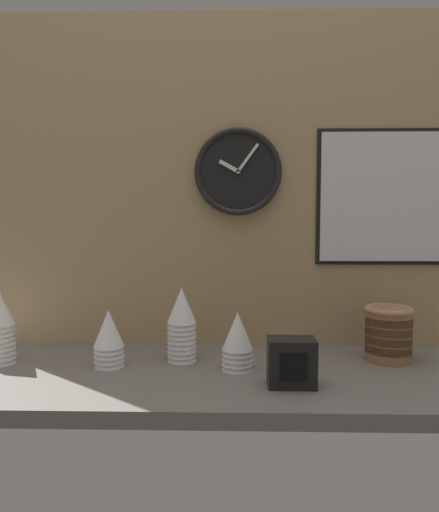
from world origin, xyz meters
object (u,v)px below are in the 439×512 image
object	(u,v)px
cup_stack_center_right	(238,341)
napkin_dispenser	(291,362)
bowl_stack_far_right	(388,332)
menu_board	(382,197)
cup_stack_center_left	(109,338)
wall_clock	(238,172)
cup_stack_center	(182,324)

from	to	relation	value
cup_stack_center_right	napkin_dispenser	world-z (taller)	cup_stack_center_right
bowl_stack_far_right	menu_board	world-z (taller)	menu_board
cup_stack_center_right	bowl_stack_far_right	world-z (taller)	cup_stack_center_right
cup_stack_center_left	bowl_stack_far_right	distance (cm)	79.32
wall_clock	napkin_dispenser	distance (cm)	62.24
menu_board	napkin_dispenser	size ratio (longest dim) A/B	3.65
cup_stack_center	napkin_dispenser	distance (cm)	35.11
cup_stack_center_right	menu_board	bearing A→B (deg)	27.86
bowl_stack_far_right	wall_clock	size ratio (longest dim) A/B	0.57
cup_stack_center	napkin_dispenser	size ratio (longest dim) A/B	1.82
cup_stack_center_left	menu_board	world-z (taller)	menu_board
cup_stack_center_right	cup_stack_center	world-z (taller)	cup_stack_center
cup_stack_center_right	cup_stack_center_left	world-z (taller)	same
wall_clock	cup_stack_center_right	bearing A→B (deg)	-90.91
wall_clock	napkin_dispenser	bearing A→B (deg)	-70.39
cup_stack_center	cup_stack_center_left	world-z (taller)	cup_stack_center
cup_stack_center_left	napkin_dispenser	distance (cm)	50.42
cup_stack_center	cup_stack_center_right	bearing A→B (deg)	-24.59
cup_stack_center	menu_board	bearing A→B (deg)	15.29
cup_stack_center	cup_stack_center_left	bearing A→B (deg)	-164.02
menu_board	cup_stack_center_right	bearing A→B (deg)	-152.14
cup_stack_center_right	napkin_dispenser	xyz separation A→B (cm)	(12.96, -12.18, -2.03)
menu_board	napkin_dispenser	distance (cm)	64.14
menu_board	wall_clock	bearing A→B (deg)	-178.87
menu_board	cup_stack_center	bearing A→B (deg)	-164.71
cup_stack_center_left	menu_board	distance (cm)	92.95
cup_stack_center	wall_clock	xyz separation A→B (cm)	(16.25, 15.89, 44.89)
bowl_stack_far_right	napkin_dispenser	distance (cm)	37.18
cup_stack_center_left	wall_clock	size ratio (longest dim) A/B	0.58
cup_stack_center_right	cup_stack_center	xyz separation A→B (cm)	(-15.88, 7.27, 2.74)
menu_board	napkin_dispenser	world-z (taller)	menu_board
cup_stack_center_left	napkin_dispenser	world-z (taller)	cup_stack_center_left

